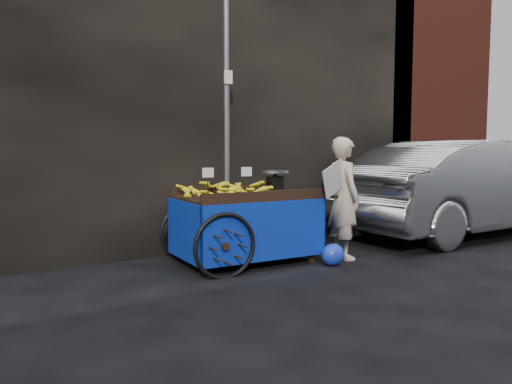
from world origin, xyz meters
TOP-DOWN VIEW (x-y plane):
  - ground at (0.00, 0.00)m, footprint 80.00×80.00m
  - building_wall at (0.39, 2.60)m, footprint 13.50×2.00m
  - street_pole at (0.30, 1.30)m, footprint 0.12×0.10m
  - banana_cart at (0.15, 0.67)m, footprint 2.36×1.26m
  - vendor at (1.40, 0.16)m, footprint 0.82×0.65m
  - plastic_bag at (1.00, -0.08)m, footprint 0.31×0.24m
  - parked_car at (4.38, 0.35)m, footprint 4.82×1.85m

SIDE VIEW (x-z plane):
  - ground at x=0.00m, z-range 0.00..0.00m
  - plastic_bag at x=1.00m, z-range 0.00..0.28m
  - banana_cart at x=0.15m, z-range 0.15..1.39m
  - parked_car at x=4.38m, z-range 0.00..1.57m
  - vendor at x=1.40m, z-range 0.00..1.60m
  - street_pole at x=0.30m, z-range 0.01..4.01m
  - building_wall at x=0.39m, z-range 0.00..5.00m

